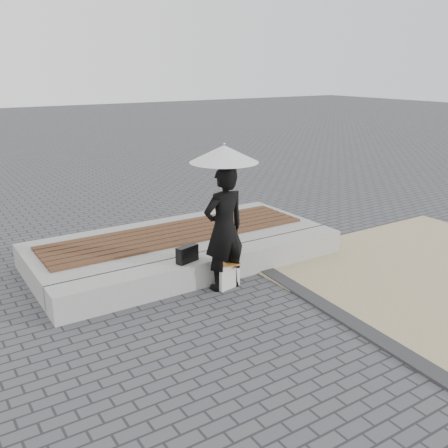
{
  "coord_description": "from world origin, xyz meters",
  "views": [
    {
      "loc": [
        -3.78,
        -4.57,
        3.16
      ],
      "look_at": [
        -0.04,
        1.24,
        1.0
      ],
      "focal_mm": 40.34,
      "sensor_mm": 36.0,
      "label": 1
    }
  ],
  "objects": [
    {
      "name": "ground",
      "position": [
        0.0,
        0.0,
        0.0
      ],
      "size": [
        80.0,
        80.0,
        0.0
      ],
      "primitive_type": "plane",
      "color": "#46464A",
      "rests_on": "ground"
    },
    {
      "name": "edging_band",
      "position": [
        0.75,
        -0.5,
        0.02
      ],
      "size": [
        0.61,
        5.2,
        0.04
      ],
      "primitive_type": "cube",
      "rotation": [
        0.0,
        0.0,
        -0.07
      ],
      "color": "#2F2F31",
      "rests_on": "ground"
    },
    {
      "name": "seating_ledge",
      "position": [
        0.0,
        1.6,
        0.2
      ],
      "size": [
        5.0,
        0.45,
        0.4
      ],
      "primitive_type": "cube",
      "color": "#AEAFA9",
      "rests_on": "ground"
    },
    {
      "name": "timber_platform",
      "position": [
        0.0,
        2.8,
        0.2
      ],
      "size": [
        5.0,
        2.0,
        0.4
      ],
      "primitive_type": "cube",
      "color": "#A9A9A3",
      "rests_on": "ground"
    },
    {
      "name": "timber_decking",
      "position": [
        0.0,
        2.8,
        0.42
      ],
      "size": [
        4.6,
        1.2,
        0.04
      ],
      "primitive_type": null,
      "color": "brown",
      "rests_on": "timber_platform"
    },
    {
      "name": "woman",
      "position": [
        -0.04,
        1.24,
        0.93
      ],
      "size": [
        0.7,
        0.48,
        1.85
      ],
      "primitive_type": "imported",
      "rotation": [
        0.0,
        0.0,
        3.19
      ],
      "color": "black",
      "rests_on": "ground"
    },
    {
      "name": "parasol",
      "position": [
        -0.04,
        1.24,
        2.02
      ],
      "size": [
        0.97,
        0.97,
        1.24
      ],
      "rotation": [
        0.0,
        0.0,
        -0.11
      ],
      "color": "#BCBBC1",
      "rests_on": "ground"
    },
    {
      "name": "handbag",
      "position": [
        -0.48,
        1.56,
        0.52
      ],
      "size": [
        0.37,
        0.21,
        0.25
      ],
      "primitive_type": "cube",
      "rotation": [
        0.0,
        0.0,
        0.26
      ],
      "color": "black",
      "rests_on": "seating_ledge"
    },
    {
      "name": "canvas_tote",
      "position": [
        0.01,
        1.22,
        0.19
      ],
      "size": [
        0.39,
        0.22,
        0.39
      ],
      "primitive_type": "cube",
      "rotation": [
        0.0,
        0.0,
        0.18
      ],
      "color": "silver",
      "rests_on": "ground"
    },
    {
      "name": "magazine",
      "position": [
        0.01,
        1.17,
        0.39
      ],
      "size": [
        0.33,
        0.27,
        0.01
      ],
      "primitive_type": "cube",
      "rotation": [
        0.0,
        0.0,
        -0.27
      ],
      "color": "#E1472E",
      "rests_on": "canvas_tote"
    }
  ]
}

